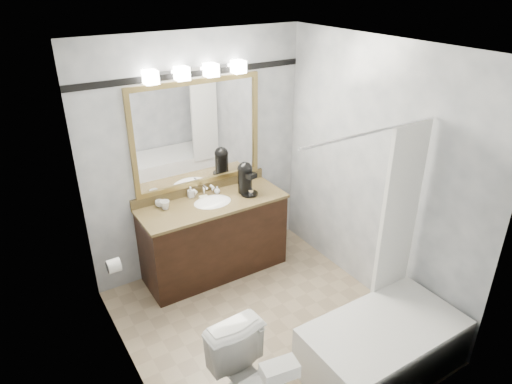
{
  "coord_description": "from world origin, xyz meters",
  "views": [
    {
      "loc": [
        -1.82,
        -2.73,
        3.0
      ],
      "look_at": [
        0.11,
        0.35,
        1.21
      ],
      "focal_mm": 32.0,
      "sensor_mm": 36.0,
      "label": 1
    }
  ],
  "objects": [
    {
      "name": "soap_bar",
      "position": [
        -0.04,
        1.13,
        0.86
      ],
      "size": [
        0.09,
        0.07,
        0.03
      ],
      "primitive_type": "cube",
      "rotation": [
        0.0,
        0.0,
        -0.14
      ],
      "color": "beige",
      "rests_on": "vanity"
    },
    {
      "name": "vanity",
      "position": [
        0.0,
        1.02,
        0.44
      ],
      "size": [
        1.53,
        0.58,
        0.97
      ],
      "color": "black",
      "rests_on": "ground"
    },
    {
      "name": "accent_stripe",
      "position": [
        0.0,
        1.29,
        2.1
      ],
      "size": [
        2.4,
        0.01,
        0.06
      ],
      "primitive_type": "cube",
      "color": "black",
      "rests_on": "room"
    },
    {
      "name": "tissue_box",
      "position": [
        -0.64,
        -1.12,
        0.83
      ],
      "size": [
        0.24,
        0.16,
        0.09
      ],
      "primitive_type": "cube",
      "rotation": [
        0.0,
        0.0,
        -0.16
      ],
      "color": "white",
      "rests_on": "toilet"
    },
    {
      "name": "cup_right",
      "position": [
        -0.47,
        1.13,
        0.89
      ],
      "size": [
        0.11,
        0.11,
        0.09
      ],
      "primitive_type": "imported",
      "rotation": [
        0.0,
        0.0,
        -0.25
      ],
      "color": "white",
      "rests_on": "vanity"
    },
    {
      "name": "coffee_maker",
      "position": [
        0.39,
        1.01,
        1.03
      ],
      "size": [
        0.19,
        0.23,
        0.35
      ],
      "rotation": [
        0.0,
        0.0,
        0.26
      ],
      "color": "black",
      "rests_on": "vanity"
    },
    {
      "name": "mirror",
      "position": [
        0.0,
        1.28,
        1.5
      ],
      "size": [
        1.4,
        0.04,
        1.1
      ],
      "color": "#9A8145",
      "rests_on": "room"
    },
    {
      "name": "soap_bottle_b",
      "position": [
        0.13,
        1.17,
        0.89
      ],
      "size": [
        0.08,
        0.08,
        0.08
      ],
      "primitive_type": "imported",
      "rotation": [
        0.0,
        0.0,
        0.41
      ],
      "color": "white",
      "rests_on": "vanity"
    },
    {
      "name": "room",
      "position": [
        0.0,
        0.0,
        1.25
      ],
      "size": [
        2.42,
        2.62,
        2.52
      ],
      "color": "gray",
      "rests_on": "ground"
    },
    {
      "name": "vanity_light_bar",
      "position": [
        0.0,
        1.23,
        2.13
      ],
      "size": [
        1.02,
        0.14,
        0.12
      ],
      "color": "silver",
      "rests_on": "room"
    },
    {
      "name": "bathtub",
      "position": [
        0.55,
        -0.9,
        0.28
      ],
      "size": [
        1.3,
        0.75,
        1.96
      ],
      "color": "white",
      "rests_on": "ground"
    },
    {
      "name": "soap_bottle_a",
      "position": [
        -0.14,
        1.23,
        0.91
      ],
      "size": [
        0.05,
        0.05,
        0.12
      ],
      "primitive_type": "imported",
      "rotation": [
        0.0,
        0.0,
        0.0
      ],
      "color": "white",
      "rests_on": "vanity"
    },
    {
      "name": "tp_roll",
      "position": [
        -1.14,
        0.66,
        0.7
      ],
      "size": [
        0.11,
        0.12,
        0.12
      ],
      "primitive_type": "cylinder",
      "rotation": [
        0.0,
        1.57,
        0.0
      ],
      "color": "white",
      "rests_on": "room"
    },
    {
      "name": "cup_left",
      "position": [
        -0.49,
        1.21,
        0.88
      ],
      "size": [
        0.09,
        0.09,
        0.07
      ],
      "primitive_type": "imported",
      "rotation": [
        0.0,
        0.0,
        0.05
      ],
      "color": "white",
      "rests_on": "vanity"
    }
  ]
}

